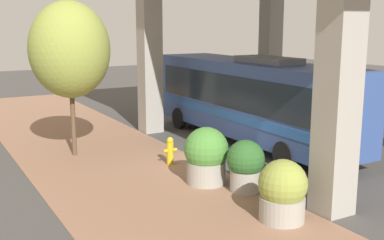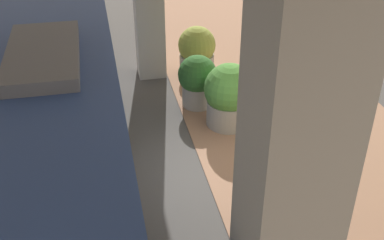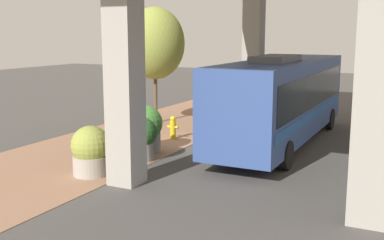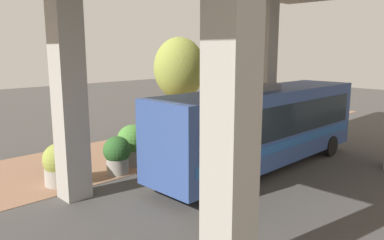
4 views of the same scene
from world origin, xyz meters
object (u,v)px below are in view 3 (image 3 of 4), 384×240
(fire_hydrant, at_px, (173,128))
(street_tree_near, at_px, (155,43))
(planter_front, at_px, (145,129))
(planter_back, at_px, (91,151))
(bus, at_px, (283,96))
(planter_middle, at_px, (141,138))

(fire_hydrant, height_order, street_tree_near, street_tree_near)
(planter_front, height_order, planter_back, planter_front)
(planter_back, bearing_deg, bus, 59.27)
(bus, relative_size, street_tree_near, 1.96)
(fire_hydrant, relative_size, planter_back, 0.63)
(fire_hydrant, bearing_deg, street_tree_near, 131.48)
(fire_hydrant, bearing_deg, planter_back, -88.08)
(planter_middle, xyz_separation_m, street_tree_near, (-3.29, 6.58, 3.20))
(planter_middle, bearing_deg, planter_back, -101.95)
(street_tree_near, bearing_deg, planter_middle, -63.42)
(planter_front, bearing_deg, planter_middle, -63.32)
(bus, bearing_deg, street_tree_near, 166.67)
(planter_front, distance_m, street_tree_near, 6.75)
(bus, distance_m, fire_hydrant, 4.87)
(bus, bearing_deg, planter_back, -120.73)
(fire_hydrant, height_order, planter_back, planter_back)
(fire_hydrant, distance_m, planter_back, 5.89)
(bus, xyz_separation_m, fire_hydrant, (-4.46, -1.28, -1.49))
(planter_middle, distance_m, street_tree_near, 8.02)
(fire_hydrant, relative_size, planter_front, 0.56)
(bus, distance_m, planter_back, 8.42)
(bus, relative_size, planter_back, 7.00)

